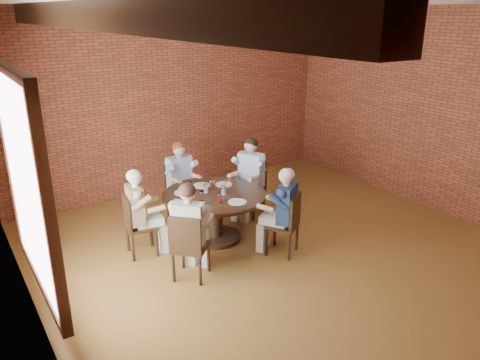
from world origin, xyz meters
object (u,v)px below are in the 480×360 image
diner_a (250,178)px  chair_c (135,223)px  diner_b (181,181)px  diner_e (283,212)px  chair_e (288,222)px  dining_table (215,207)px  diner_c (140,213)px  chair_d (188,245)px  diner_d (190,231)px  chair_b (179,188)px  smartphone (241,199)px  chair_a (252,185)px

diner_a → chair_c: bearing=-108.4°
diner_b → diner_a: bearing=-32.1°
chair_c → diner_e: diner_e is taller
chair_e → dining_table: bearing=-90.0°
dining_table → diner_a: diner_a is taller
diner_a → diner_c: diner_a is taller
chair_c → chair_d: chair_d is taller
chair_e → diner_e: (-0.04, 0.07, 0.15)m
diner_c → diner_d: 0.98m
diner_a → diner_d: diner_a is taller
diner_a → diner_c: 2.08m
diner_b → diner_e: bearing=-74.6°
diner_a → chair_d: size_ratio=1.45×
chair_d → chair_e: size_ratio=1.02×
chair_b → diner_e: (0.64, -1.99, 0.14)m
dining_table → diner_d: (-0.82, -0.77, 0.13)m
chair_c → chair_b: bearing=-42.6°
chair_d → diner_d: bearing=-90.0°
diner_a → diner_b: diner_a is taller
diner_c → chair_e: 2.08m
chair_b → smartphone: (0.26, -1.49, 0.25)m
chair_c → chair_d: (0.31, -1.01, 0.01)m
diner_c → diner_d: bearing=-153.7°
chair_a → smartphone: (-0.82, -0.89, 0.24)m
diner_a → chair_a: bearing=90.0°
chair_a → smartphone: 1.24m
diner_b → diner_d: 1.93m
chair_b → chair_c: chair_b is taller
chair_a → diner_e: size_ratio=0.73×
chair_a → diner_d: bearing=-81.2°
diner_a → diner_d: 2.14m
diner_b → chair_e: diner_b is taller
chair_b → chair_d: size_ratio=0.99×
diner_d → smartphone: bearing=-113.5°
chair_a → diner_d: diner_d is taller
diner_c → diner_d: (0.30, -0.94, 0.02)m
chair_c → chair_e: bearing=-113.7°
chair_a → smartphone: size_ratio=6.21×
chair_a → diner_e: bearing=-43.2°
chair_a → chair_c: chair_a is taller
diner_d → chair_a: bearing=-98.9°
dining_table → chair_d: (-0.88, -0.82, -0.02)m
diner_b → smartphone: 1.44m
chair_c → diner_c: size_ratio=0.71×
dining_table → chair_a: bearing=25.6°
dining_table → diner_e: size_ratio=1.21×
smartphone → diner_b: bearing=86.8°
chair_a → diner_a: size_ratio=0.70×
diner_a → smartphone: size_ratio=8.85×
dining_table → diner_a: bearing=25.6°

